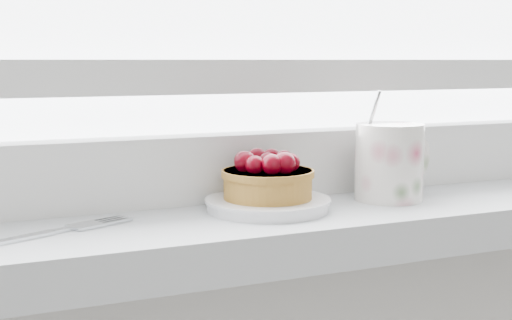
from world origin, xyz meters
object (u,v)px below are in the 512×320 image
floral_mug (391,160)px  fork (36,235)px  raspberry_tart (268,177)px  saucer (268,204)px

floral_mug → fork: size_ratio=0.66×
floral_mug → fork: bearing=-177.3°
raspberry_tart → floral_mug: floral_mug is taller
floral_mug → saucer: bearing=179.1°
saucer → fork: bearing=-175.0°
saucer → raspberry_tart: bearing=172.4°
saucer → floral_mug: size_ratio=1.07×
floral_mug → raspberry_tart: bearing=179.1°
fork → saucer: bearing=5.0°
raspberry_tart → fork: (-0.22, -0.02, -0.03)m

